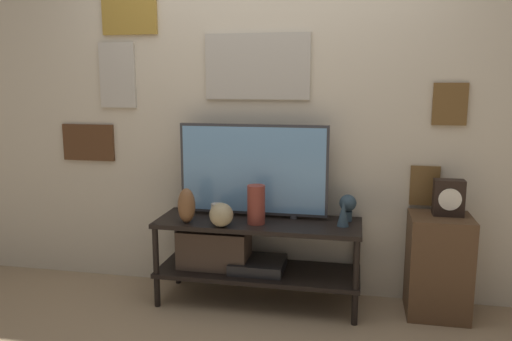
{
  "coord_description": "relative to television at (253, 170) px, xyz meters",
  "views": [
    {
      "loc": [
        0.63,
        -2.9,
        1.5
      ],
      "look_at": [
        -0.01,
        0.27,
        0.92
      ],
      "focal_mm": 35.0,
      "sensor_mm": 36.0,
      "label": 1
    }
  ],
  "objects": [
    {
      "name": "vase_round_glass",
      "position": [
        -0.15,
        -0.28,
        -0.25
      ],
      "size": [
        0.16,
        0.16,
        0.16
      ],
      "color": "tan",
      "rests_on": "media_console"
    },
    {
      "name": "decorative_bust",
      "position": [
        0.64,
        0.01,
        -0.22
      ],
      "size": [
        0.11,
        0.11,
        0.18
      ],
      "color": "#2D4251",
      "rests_on": "media_console"
    },
    {
      "name": "side_table",
      "position": [
        1.23,
        -0.05,
        -0.58
      ],
      "size": [
        0.38,
        0.35,
        0.66
      ],
      "color": "#513823",
      "rests_on": "ground_plane"
    },
    {
      "name": "candle_jar",
      "position": [
        -0.22,
        -0.15,
        -0.27
      ],
      "size": [
        0.08,
        0.08,
        0.12
      ],
      "color": "#C1B29E",
      "rests_on": "media_console"
    },
    {
      "name": "television",
      "position": [
        0.0,
        0.0,
        0.0
      ],
      "size": [
        1.02,
        0.05,
        0.64
      ],
      "color": "#333338",
      "rests_on": "media_console"
    },
    {
      "name": "wall_back",
      "position": [
        0.04,
        0.18,
        0.45
      ],
      "size": [
        6.4,
        0.08,
        2.7
      ],
      "color": "beige",
      "rests_on": "ground_plane"
    },
    {
      "name": "vase_slim_bronze",
      "position": [
        0.62,
        -0.11,
        -0.24
      ],
      "size": [
        0.08,
        0.08,
        0.17
      ],
      "color": "#2D4251",
      "rests_on": "media_console"
    },
    {
      "name": "vase_urn_stoneware",
      "position": [
        -0.4,
        -0.24,
        -0.21
      ],
      "size": [
        0.12,
        0.11,
        0.23
      ],
      "color": "brown",
      "rests_on": "media_console"
    },
    {
      "name": "media_console",
      "position": [
        -0.07,
        -0.1,
        -0.54
      ],
      "size": [
        1.37,
        0.46,
        0.58
      ],
      "color": "black",
      "rests_on": "ground_plane"
    },
    {
      "name": "mantel_clock",
      "position": [
        1.27,
        -0.01,
        -0.13
      ],
      "size": [
        0.19,
        0.11,
        0.23
      ],
      "color": "black",
      "rests_on": "side_table"
    },
    {
      "name": "ground_plane",
      "position": [
        0.06,
        -0.37,
        -0.91
      ],
      "size": [
        12.0,
        12.0,
        0.0
      ],
      "primitive_type": "plane",
      "color": "#997F60"
    },
    {
      "name": "vase_tall_ceramic",
      "position": [
        0.06,
        -0.17,
        -0.2
      ],
      "size": [
        0.12,
        0.12,
        0.26
      ],
      "color": "brown",
      "rests_on": "media_console"
    }
  ]
}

